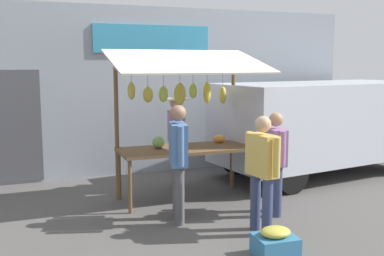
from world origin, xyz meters
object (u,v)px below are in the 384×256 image
(shopper_in_grey_tee, at_px, (262,166))
(shopper_in_striped_shirt, at_px, (178,155))
(shopper_with_shopping_bag, at_px, (275,157))
(parked_van, at_px, (315,120))
(vendor_with_sunhat, at_px, (176,134))
(market_stall, at_px, (184,107))
(produce_crate_near, at_px, (275,243))

(shopper_in_grey_tee, height_order, shopper_in_striped_shirt, shopper_in_striped_shirt)
(shopper_with_shopping_bag, relative_size, parked_van, 0.34)
(shopper_in_grey_tee, height_order, parked_van, parked_van)
(shopper_in_grey_tee, distance_m, parked_van, 3.61)
(shopper_in_striped_shirt, bearing_deg, parked_van, -51.82)
(shopper_in_striped_shirt, bearing_deg, shopper_with_shopping_bag, -84.35)
(vendor_with_sunhat, distance_m, shopper_in_grey_tee, 2.57)
(market_stall, height_order, shopper_in_grey_tee, market_stall)
(parked_van, xyz_separation_m, produce_crate_near, (2.85, 3.23, -0.96))
(shopper_with_shopping_bag, bearing_deg, shopper_in_grey_tee, 147.88)
(shopper_with_shopping_bag, distance_m, shopper_in_striped_shirt, 1.49)
(market_stall, bearing_deg, shopper_in_grey_tee, 103.00)
(vendor_with_sunhat, xyz_separation_m, parked_van, (-2.95, 0.07, 0.13))
(vendor_with_sunhat, bearing_deg, produce_crate_near, 8.20)
(vendor_with_sunhat, height_order, shopper_with_shopping_bag, vendor_with_sunhat)
(vendor_with_sunhat, height_order, shopper_in_grey_tee, vendor_with_sunhat)
(vendor_with_sunhat, bearing_deg, parked_van, 95.13)
(shopper_with_shopping_bag, relative_size, shopper_in_grey_tee, 0.98)
(produce_crate_near, bearing_deg, parked_van, -131.43)
(market_stall, relative_size, vendor_with_sunhat, 1.49)
(shopper_in_grey_tee, distance_m, shopper_in_striped_shirt, 1.21)
(market_stall, distance_m, shopper_in_striped_shirt, 1.29)
(market_stall, height_order, shopper_with_shopping_bag, market_stall)
(shopper_with_shopping_bag, height_order, shopper_in_grey_tee, shopper_in_grey_tee)
(vendor_with_sunhat, bearing_deg, shopper_in_striped_shirt, -11.56)
(shopper_in_striped_shirt, xyz_separation_m, produce_crate_near, (-0.67, 1.55, -0.82))
(market_stall, height_order, produce_crate_near, market_stall)
(market_stall, relative_size, shopper_in_grey_tee, 1.58)
(produce_crate_near, bearing_deg, market_stall, -85.72)
(shopper_with_shopping_bag, xyz_separation_m, produce_crate_near, (0.80, 1.37, -0.72))
(shopper_in_striped_shirt, distance_m, produce_crate_near, 1.88)
(market_stall, relative_size, shopper_with_shopping_bag, 1.61)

